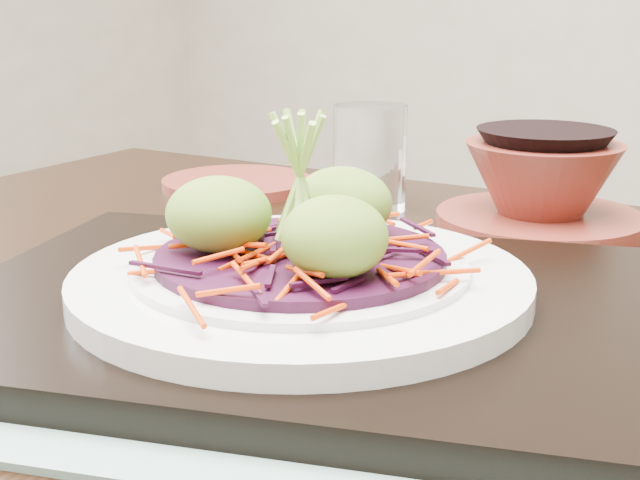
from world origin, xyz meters
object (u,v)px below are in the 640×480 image
Objects in this scene: white_plate at (301,280)px; terracotta_side_plate at (237,184)px; dining_table at (370,412)px; terracotta_bowl_set at (542,190)px; water_glass at (370,158)px; serving_tray at (301,309)px.

white_plate is 0.42m from terracotta_side_plate.
white_plate is at bearing -94.31° from dining_table.
terracotta_side_plate is at bearing -173.20° from terracotta_bowl_set.
water_glass reaches higher than white_plate.
dining_table is 0.27m from terracotta_bowl_set.
serving_tray reaches higher than dining_table.
white_plate is 1.77× the size of terracotta_side_plate.
dining_table is at bearing 70.03° from serving_tray.
terracotta_side_plate is 1.59× the size of water_glass.
water_glass is (-0.14, 0.21, 0.14)m from dining_table.
white_plate is at bearing -93.44° from terracotta_bowl_set.
dining_table is 0.29m from water_glass.
dining_table is 0.13m from serving_tray.
terracotta_bowl_set is at bearing 86.56° from white_plate.
terracotta_bowl_set is (0.02, 0.24, 0.12)m from dining_table.
serving_tray reaches higher than terracotta_side_plate.
terracotta_side_plate is at bearing 115.46° from serving_tray.
serving_tray is at bearing -42.91° from terracotta_side_plate.
terracotta_side_plate is at bearing 137.09° from white_plate.
water_glass is (-0.14, 0.29, 0.04)m from serving_tray.
dining_table is at bearing 91.66° from white_plate.
serving_tray is 0.33m from water_glass.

